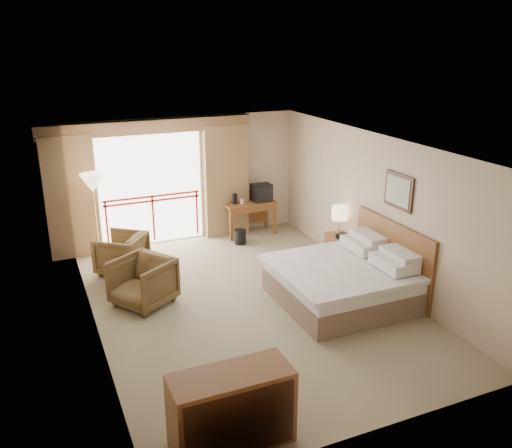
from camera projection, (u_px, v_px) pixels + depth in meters
name	position (u px, v px, depth m)	size (l,w,h in m)	color
floor	(249.00, 302.00, 9.24)	(7.00, 7.00, 0.00)	#807556
ceiling	(248.00, 146.00, 8.35)	(7.00, 7.00, 0.00)	white
wall_back	(187.00, 179.00, 11.83)	(5.00, 5.00, 0.00)	#C4AB8B
wall_front	(375.00, 329.00, 5.76)	(5.00, 5.00, 0.00)	#C4AB8B
wall_left	(90.00, 251.00, 7.86)	(7.00, 7.00, 0.00)	#C4AB8B
wall_right	(377.00, 209.00, 9.74)	(7.00, 7.00, 0.00)	#C4AB8B
balcony_door	(151.00, 189.00, 11.56)	(2.40, 2.40, 0.00)	white
balcony_railing	(153.00, 207.00, 11.67)	(2.09, 0.03, 1.02)	red
curtain_left	(71.00, 197.00, 10.81)	(1.00, 0.26, 2.50)	brown
curtain_right	(226.00, 181.00, 12.05)	(1.00, 0.26, 2.50)	brown
valance	(148.00, 127.00, 11.03)	(4.40, 0.22, 0.28)	brown
hvac_vent	(242.00, 129.00, 11.96)	(0.50, 0.04, 0.50)	silver
bed	(344.00, 281.00, 9.16)	(2.13, 2.06, 0.97)	brown
headboard	(392.00, 257.00, 9.43)	(0.06, 2.10, 1.30)	brown
framed_art	(399.00, 191.00, 9.04)	(0.04, 0.72, 0.60)	black
nightstand	(339.00, 249.00, 10.75)	(0.42, 0.50, 0.60)	brown
table_lamp	(340.00, 213.00, 10.55)	(0.32, 0.32, 0.56)	tan
phone	(342.00, 236.00, 10.48)	(0.20, 0.15, 0.09)	black
desk	(248.00, 209.00, 12.29)	(1.17, 0.56, 0.76)	brown
tv	(262.00, 193.00, 12.23)	(0.43, 0.34, 0.39)	black
coffee_maker	(235.00, 199.00, 12.02)	(0.11, 0.11, 0.23)	black
cup	(242.00, 201.00, 12.05)	(0.08, 0.08, 0.11)	white
wastebasket	(240.00, 237.00, 11.80)	(0.25, 0.25, 0.32)	black
armchair_far	(123.00, 271.00, 10.45)	(0.82, 0.84, 0.76)	#48351D
armchair_near	(144.00, 304.00, 9.19)	(0.87, 0.90, 0.82)	#48351D
side_table	(119.00, 269.00, 9.71)	(0.45, 0.45, 0.49)	black
book	(118.00, 261.00, 9.66)	(0.18, 0.24, 0.02)	white
floor_lamp	(92.00, 187.00, 10.46)	(0.46, 0.46, 1.80)	tan
dresser	(232.00, 409.00, 5.91)	(1.34, 0.57, 0.89)	brown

